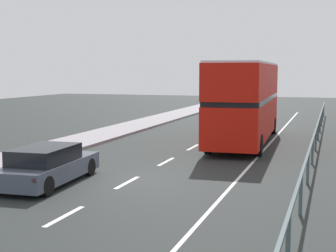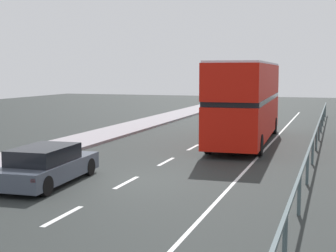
{
  "view_description": "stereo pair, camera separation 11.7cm",
  "coord_description": "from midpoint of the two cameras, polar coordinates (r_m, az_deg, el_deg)",
  "views": [
    {
      "loc": [
        6.67,
        -15.85,
        3.83
      ],
      "look_at": [
        -0.07,
        4.33,
        1.48
      ],
      "focal_mm": 53.01,
      "sensor_mm": 36.0,
      "label": 1
    },
    {
      "loc": [
        6.78,
        -15.81,
        3.83
      ],
      "look_at": [
        -0.07,
        4.33,
        1.48
      ],
      "focal_mm": 53.01,
      "sensor_mm": 36.0,
      "label": 2
    }
  ],
  "objects": [
    {
      "name": "bridge_side_railing",
      "position": [
        25.01,
        16.53,
        -0.67
      ],
      "size": [
        0.1,
        42.0,
        1.11
      ],
      "color": "#435458",
      "rests_on": "ground"
    },
    {
      "name": "lane_paint_markings",
      "position": [
        25.19,
        7.83,
        -2.49
      ],
      "size": [
        3.67,
        46.0,
        0.01
      ],
      "color": "silver",
      "rests_on": "ground"
    },
    {
      "name": "ground_plane",
      "position": [
        17.63,
        -4.46,
        -6.42
      ],
      "size": [
        74.91,
        120.0,
        0.1
      ],
      "primitive_type": "cube",
      "color": "#252A28"
    },
    {
      "name": "double_decker_bus_red",
      "position": [
        26.88,
        8.79,
        2.97
      ],
      "size": [
        3.01,
        11.58,
        4.29
      ],
      "rotation": [
        0.0,
        0.0,
        0.04
      ],
      "color": "red",
      "rests_on": "ground"
    },
    {
      "name": "hatchback_car_near",
      "position": [
        17.42,
        -13.9,
        -4.45
      ],
      "size": [
        2.05,
        4.69,
        1.31
      ],
      "rotation": [
        0.0,
        0.0,
        0.06
      ],
      "color": "#434A57",
      "rests_on": "ground"
    }
  ]
}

